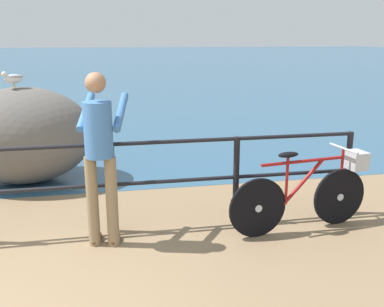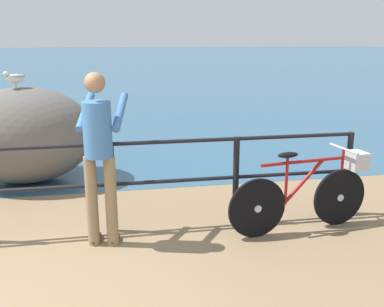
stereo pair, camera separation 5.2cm
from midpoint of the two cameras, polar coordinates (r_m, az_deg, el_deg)
ground_plane at (r=23.02m, az=-14.17°, el=9.20°), size 120.00×120.00×0.10m
sea_surface at (r=50.93m, az=-12.40°, el=12.31°), size 120.00×90.00×0.01m
bicycle at (r=5.02m, az=15.73°, el=-4.56°), size 1.69×0.48×0.92m
person_at_railing at (r=4.42m, az=-11.71°, el=0.20°), size 0.55×0.67×1.78m
breakwater_boulder_main at (r=6.85m, az=-20.78°, el=2.27°), size 2.00×1.58×1.41m
seagull at (r=6.66m, az=-21.98°, el=9.19°), size 0.32×0.24×0.23m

